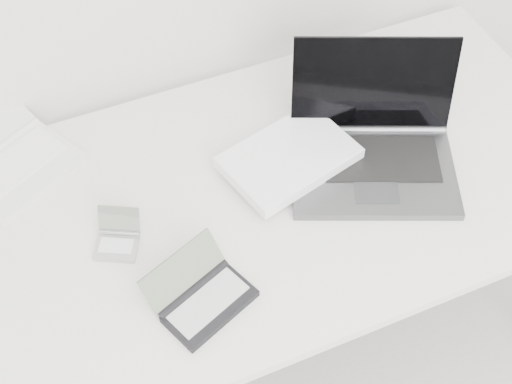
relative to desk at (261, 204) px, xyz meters
name	(u,v)px	position (x,y,z in m)	size (l,w,h in m)	color
desk	(261,204)	(0.00, 0.00, 0.00)	(1.60, 0.80, 0.73)	white
laptop_large	(342,151)	(0.21, 0.01, 0.09)	(0.59, 0.45, 0.25)	#56585B
netbook_open_white	(6,158)	(-0.51, 0.31, 0.07)	(0.38, 0.41, 0.08)	white
pda_silver	(118,239)	(-0.34, -0.01, 0.06)	(0.13, 0.13, 0.07)	#B5B5B9
palmtop_charcoal	(202,297)	(-0.22, -0.22, 0.07)	(0.23, 0.21, 0.09)	black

